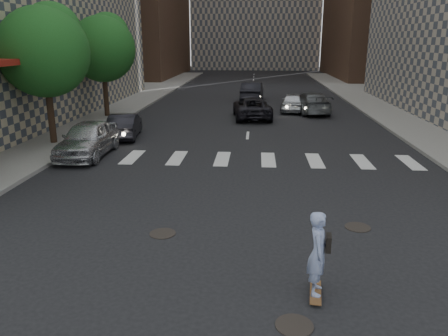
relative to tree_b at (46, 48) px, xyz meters
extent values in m
plane|color=black|center=(9.45, -11.14, -4.65)|extent=(160.00, 160.00, 0.00)
cube|color=gray|center=(-5.05, 8.86, -4.57)|extent=(13.00, 80.00, 0.15)
cube|color=black|center=(-1.75, -1.14, -2.65)|extent=(0.30, 14.00, 4.00)
cube|color=maroon|center=(-0.95, -1.14, -0.55)|extent=(1.60, 14.00, 0.25)
cylinder|color=#382619|center=(-0.05, -0.14, -3.10)|extent=(0.32, 0.32, 2.80)
sphere|color=#1D4E1A|center=(-0.05, -0.14, -0.20)|extent=(4.20, 4.20, 4.20)
sphere|color=#1D4E1A|center=(0.15, 0.46, 0.70)|extent=(2.80, 2.80, 2.80)
cylinder|color=#382619|center=(-0.05, 7.86, -3.10)|extent=(0.32, 0.32, 2.80)
sphere|color=#1D4E1A|center=(-0.05, 7.86, -0.20)|extent=(4.20, 4.20, 4.20)
sphere|color=#1D4E1A|center=(0.15, 8.46, 0.70)|extent=(2.80, 2.80, 2.80)
cylinder|color=black|center=(10.65, -13.64, -4.64)|extent=(0.70, 0.70, 0.02)
cylinder|color=black|center=(7.45, -9.94, -4.64)|extent=(0.70, 0.70, 0.02)
cylinder|color=black|center=(12.75, -9.14, -4.64)|extent=(0.70, 0.70, 0.02)
cube|color=brown|center=(11.16, -12.63, -4.56)|extent=(0.34, 0.94, 0.02)
cylinder|color=#309E57|center=(11.04, -12.94, -4.62)|extent=(0.04, 0.06, 0.06)
cylinder|color=#309E57|center=(11.20, -12.96, -4.62)|extent=(0.04, 0.06, 0.06)
cylinder|color=#309E57|center=(11.12, -12.29, -4.62)|extent=(0.04, 0.06, 0.06)
cylinder|color=#309E57|center=(11.28, -12.31, -4.62)|extent=(0.04, 0.06, 0.06)
imported|color=#9BB3E2|center=(11.16, -12.63, -3.69)|extent=(0.49, 0.68, 1.73)
cube|color=black|center=(11.35, -12.60, -3.47)|extent=(0.14, 0.30, 0.33)
imported|color=#ACAEB3|center=(2.45, -2.04, -3.87)|extent=(1.89, 4.60, 1.56)
imported|color=black|center=(2.95, 1.86, -4.00)|extent=(1.91, 4.10, 1.30)
imported|color=#54585C|center=(13.76, 10.86, -3.91)|extent=(2.64, 5.28, 1.47)
imported|color=black|center=(9.60, 8.39, -3.95)|extent=(2.81, 5.22, 1.39)
imported|color=silver|center=(12.56, 11.47, -3.96)|extent=(2.16, 4.24, 1.38)
imported|color=black|center=(9.52, 17.17, -3.86)|extent=(2.00, 4.90, 1.58)
camera|label=1|loc=(9.88, -20.49, 0.32)|focal=35.00mm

